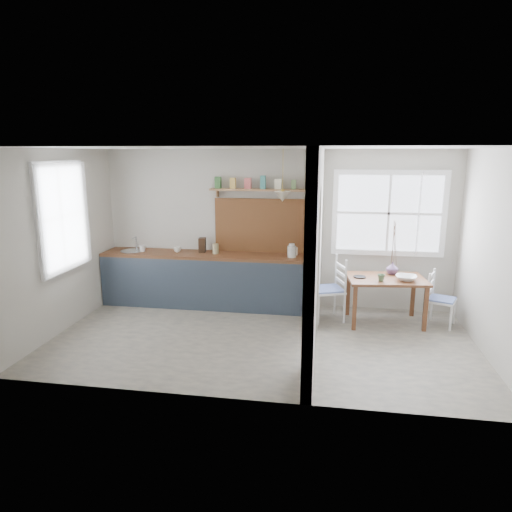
# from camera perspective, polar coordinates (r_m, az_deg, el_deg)

# --- Properties ---
(floor) EXTENTS (5.80, 3.20, 0.01)m
(floor) POSITION_cam_1_polar(r_m,az_deg,el_deg) (6.45, 0.70, -10.37)
(floor) COLOR gray
(floor) RESTS_ON ground
(ceiling) EXTENTS (5.80, 3.20, 0.01)m
(ceiling) POSITION_cam_1_polar(r_m,az_deg,el_deg) (5.93, 0.77, 13.38)
(ceiling) COLOR #B7B1A6
(ceiling) RESTS_ON walls
(walls) EXTENTS (5.81, 3.21, 2.60)m
(walls) POSITION_cam_1_polar(r_m,az_deg,el_deg) (6.06, 0.73, 1.00)
(walls) COLOR #B7B1A6
(walls) RESTS_ON floor
(partition) EXTENTS (0.12, 3.20, 2.60)m
(partition) POSITION_cam_1_polar(r_m,az_deg,el_deg) (6.03, 7.42, 2.29)
(partition) COLOR #B7B1A6
(partition) RESTS_ON floor
(kitchen_window) EXTENTS (0.10, 1.16, 1.50)m
(kitchen_window) POSITION_cam_1_polar(r_m,az_deg,el_deg) (7.02, -23.21, 4.48)
(kitchen_window) COLOR white
(kitchen_window) RESTS_ON walls
(nook_window) EXTENTS (1.76, 0.10, 1.30)m
(nook_window) POSITION_cam_1_polar(r_m,az_deg,el_deg) (7.55, 16.25, 5.14)
(nook_window) COLOR white
(nook_window) RESTS_ON walls
(counter) EXTENTS (3.50, 0.60, 0.90)m
(counter) POSITION_cam_1_polar(r_m,az_deg,el_deg) (7.75, -6.13, -2.86)
(counter) COLOR brown
(counter) RESTS_ON floor
(sink) EXTENTS (0.40, 0.40, 0.02)m
(sink) POSITION_cam_1_polar(r_m,az_deg,el_deg) (8.06, -15.20, 0.54)
(sink) COLOR silver
(sink) RESTS_ON counter
(backsplash) EXTENTS (1.65, 0.03, 0.90)m
(backsplash) POSITION_cam_1_polar(r_m,az_deg,el_deg) (7.61, 0.95, 3.81)
(backsplash) COLOR brown
(backsplash) RESTS_ON walls
(shelf) EXTENTS (1.75, 0.20, 0.21)m
(shelf) POSITION_cam_1_polar(r_m,az_deg,el_deg) (7.46, 0.88, 8.67)
(shelf) COLOR #AF7A50
(shelf) RESTS_ON walls
(pendant_lamp) EXTENTS (0.26, 0.26, 0.16)m
(pendant_lamp) POSITION_cam_1_polar(r_m,az_deg,el_deg) (7.09, 3.34, 7.44)
(pendant_lamp) COLOR beige
(pendant_lamp) RESTS_ON ceiling
(utensil_rail) EXTENTS (0.02, 0.50, 0.02)m
(utensil_rail) POSITION_cam_1_polar(r_m,az_deg,el_deg) (6.86, 6.90, 3.57)
(utensil_rail) COLOR silver
(utensil_rail) RESTS_ON partition
(dining_table) EXTENTS (1.21, 0.88, 0.71)m
(dining_table) POSITION_cam_1_polar(r_m,az_deg,el_deg) (7.21, 15.82, -5.35)
(dining_table) COLOR brown
(dining_table) RESTS_ON floor
(chair_left) EXTENTS (0.58, 0.58, 0.99)m
(chair_left) POSITION_cam_1_polar(r_m,az_deg,el_deg) (7.11, 8.93, -4.07)
(chair_left) COLOR white
(chair_left) RESTS_ON floor
(chair_right) EXTENTS (0.49, 0.49, 0.82)m
(chair_right) POSITION_cam_1_polar(r_m,az_deg,el_deg) (7.36, 22.23, -5.00)
(chair_right) COLOR white
(chair_right) RESTS_ON floor
(kettle) EXTENTS (0.22, 0.20, 0.22)m
(kettle) POSITION_cam_1_polar(r_m,az_deg,el_deg) (7.30, 4.49, 0.68)
(kettle) COLOR silver
(kettle) RESTS_ON counter
(mug_a) EXTENTS (0.14, 0.14, 0.11)m
(mug_a) POSITION_cam_1_polar(r_m,az_deg,el_deg) (7.95, -13.99, 0.93)
(mug_a) COLOR white
(mug_a) RESTS_ON counter
(mug_b) EXTENTS (0.16, 0.16, 0.10)m
(mug_b) POSITION_cam_1_polar(r_m,az_deg,el_deg) (7.79, -9.80, 0.83)
(mug_b) COLOR white
(mug_b) RESTS_ON counter
(knife_block) EXTENTS (0.13, 0.17, 0.24)m
(knife_block) POSITION_cam_1_polar(r_m,az_deg,el_deg) (7.72, -6.73, 1.37)
(knife_block) COLOR #3F2718
(knife_block) RESTS_ON counter
(jar) EXTENTS (0.12, 0.12, 0.17)m
(jar) POSITION_cam_1_polar(r_m,az_deg,el_deg) (7.58, -5.08, 0.91)
(jar) COLOR tan
(jar) RESTS_ON counter
(towel_magenta) EXTENTS (0.02, 0.03, 0.50)m
(towel_magenta) POSITION_cam_1_polar(r_m,az_deg,el_deg) (7.22, 6.44, -5.55)
(towel_magenta) COLOR #CB1E83
(towel_magenta) RESTS_ON counter
(towel_orange) EXTENTS (0.02, 0.03, 0.44)m
(towel_orange) POSITION_cam_1_polar(r_m,az_deg,el_deg) (7.20, 6.42, -5.83)
(towel_orange) COLOR orange
(towel_orange) RESTS_ON counter
(bowl) EXTENTS (0.35, 0.35, 0.07)m
(bowl) POSITION_cam_1_polar(r_m,az_deg,el_deg) (7.04, 18.27, -2.61)
(bowl) COLOR white
(bowl) RESTS_ON dining_table
(table_cup) EXTENTS (0.14, 0.14, 0.10)m
(table_cup) POSITION_cam_1_polar(r_m,az_deg,el_deg) (6.89, 15.38, -2.64)
(table_cup) COLOR #4D704E
(table_cup) RESTS_ON dining_table
(plate) EXTENTS (0.23, 0.23, 0.02)m
(plate) POSITION_cam_1_polar(r_m,az_deg,el_deg) (7.03, 12.83, -2.55)
(plate) COLOR black
(plate) RESTS_ON dining_table
(vase) EXTENTS (0.23, 0.23, 0.19)m
(vase) POSITION_cam_1_polar(r_m,az_deg,el_deg) (7.33, 16.66, -1.45)
(vase) COLOR #664975
(vase) RESTS_ON dining_table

